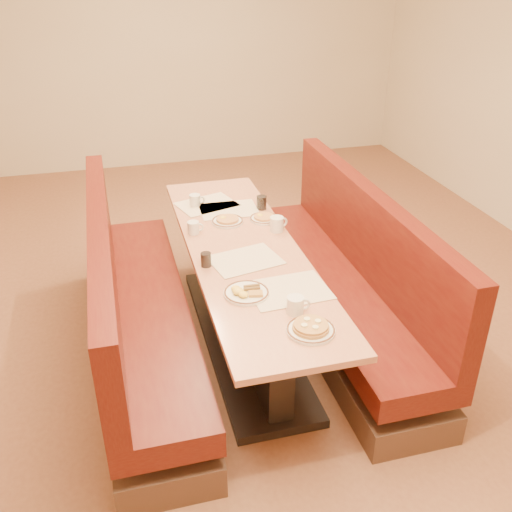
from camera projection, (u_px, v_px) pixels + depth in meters
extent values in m
plane|color=#9E6647|center=(245.00, 341.00, 4.06)|extent=(8.00, 8.00, 0.00)
cube|color=beige|center=(163.00, 50.00, 6.79)|extent=(6.00, 0.04, 2.80)
cube|color=black|center=(245.00, 338.00, 4.04)|extent=(0.55, 1.88, 0.06)
cube|color=black|center=(244.00, 299.00, 3.89)|extent=(0.15, 1.75, 0.71)
cube|color=tan|center=(244.00, 251.00, 3.71)|extent=(0.70, 2.50, 0.04)
cube|color=#4C3326|center=(148.00, 345.00, 3.86)|extent=(0.55, 2.50, 0.20)
cube|color=#5A1C0F|center=(144.00, 312.00, 3.73)|extent=(0.55, 2.50, 0.16)
cube|color=#5A1C0F|center=(103.00, 265.00, 3.50)|extent=(0.12, 2.50, 0.60)
cube|color=#4C3326|center=(334.00, 316.00, 4.16)|extent=(0.55, 2.50, 0.20)
cube|color=#5A1C0F|center=(337.00, 284.00, 4.03)|extent=(0.55, 2.50, 0.16)
cube|color=#5A1C0F|center=(370.00, 233.00, 3.90)|extent=(0.12, 2.50, 0.60)
cube|color=#F2E5BD|center=(245.00, 260.00, 3.55)|extent=(0.48, 0.40, 0.00)
cube|color=#F2E5BD|center=(289.00, 290.00, 3.24)|extent=(0.47, 0.36, 0.00)
cube|color=#F2E5BD|center=(207.00, 204.00, 4.33)|extent=(0.50, 0.43, 0.00)
cube|color=#F2E5BD|center=(229.00, 210.00, 4.24)|extent=(0.43, 0.33, 0.00)
cylinder|color=white|center=(311.00, 330.00, 2.89)|extent=(0.25, 0.25, 0.02)
torus|color=brown|center=(311.00, 329.00, 2.88)|extent=(0.25, 0.25, 0.01)
cylinder|color=#C77E47|center=(311.00, 328.00, 2.88)|extent=(0.19, 0.19, 0.02)
cylinder|color=#C77E47|center=(311.00, 325.00, 2.87)|extent=(0.18, 0.18, 0.01)
cylinder|color=#FFEFA6|center=(318.00, 321.00, 2.88)|extent=(0.03, 0.03, 0.01)
cylinder|color=#FFEFA6|center=(307.00, 319.00, 2.90)|extent=(0.03, 0.03, 0.01)
cylinder|color=#FFEFA6|center=(304.00, 325.00, 2.85)|extent=(0.03, 0.03, 0.01)
cylinder|color=#FFEFA6|center=(315.00, 327.00, 2.84)|extent=(0.03, 0.03, 0.01)
cylinder|color=white|center=(246.00, 293.00, 3.20)|extent=(0.26, 0.26, 0.02)
torus|color=brown|center=(246.00, 292.00, 3.20)|extent=(0.25, 0.25, 0.01)
ellipsoid|color=yellow|center=(238.00, 291.00, 3.17)|extent=(0.06, 0.06, 0.04)
ellipsoid|color=yellow|center=(243.00, 295.00, 3.14)|extent=(0.06, 0.06, 0.03)
ellipsoid|color=yellow|center=(236.00, 288.00, 3.20)|extent=(0.05, 0.05, 0.03)
cylinder|color=brown|center=(252.00, 289.00, 3.21)|extent=(0.09, 0.02, 0.02)
cylinder|color=brown|center=(252.00, 286.00, 3.23)|extent=(0.09, 0.02, 0.02)
cube|color=gold|center=(256.00, 294.00, 3.16)|extent=(0.09, 0.07, 0.02)
cylinder|color=white|center=(264.00, 219.00, 4.08)|extent=(0.21, 0.21, 0.02)
torus|color=brown|center=(264.00, 218.00, 4.08)|extent=(0.20, 0.20, 0.01)
cylinder|color=#E28A4F|center=(264.00, 217.00, 4.07)|extent=(0.15, 0.15, 0.02)
ellipsoid|color=yellow|center=(260.00, 215.00, 4.08)|extent=(0.04, 0.04, 0.02)
cylinder|color=white|center=(228.00, 222.00, 4.04)|extent=(0.23, 0.23, 0.02)
torus|color=brown|center=(228.00, 220.00, 4.04)|extent=(0.22, 0.22, 0.01)
cylinder|color=#E28A4F|center=(227.00, 219.00, 4.03)|extent=(0.16, 0.16, 0.02)
ellipsoid|color=yellow|center=(223.00, 218.00, 4.04)|extent=(0.05, 0.05, 0.02)
cylinder|color=white|center=(295.00, 305.00, 3.02)|extent=(0.09, 0.09, 0.10)
torus|color=white|center=(304.00, 304.00, 3.02)|extent=(0.07, 0.02, 0.07)
cylinder|color=black|center=(296.00, 299.00, 3.00)|extent=(0.08, 0.08, 0.01)
cylinder|color=white|center=(193.00, 228.00, 3.87)|extent=(0.08, 0.08, 0.09)
torus|color=white|center=(200.00, 227.00, 3.88)|extent=(0.06, 0.02, 0.06)
cylinder|color=black|center=(193.00, 223.00, 3.86)|extent=(0.07, 0.07, 0.01)
cylinder|color=white|center=(277.00, 224.00, 3.90)|extent=(0.09, 0.09, 0.10)
torus|color=white|center=(283.00, 222.00, 3.93)|extent=(0.07, 0.04, 0.07)
cylinder|color=black|center=(277.00, 218.00, 3.88)|extent=(0.08, 0.08, 0.01)
cylinder|color=white|center=(195.00, 200.00, 4.29)|extent=(0.08, 0.08, 0.09)
torus|color=white|center=(201.00, 200.00, 4.30)|extent=(0.06, 0.02, 0.06)
cylinder|color=black|center=(195.00, 196.00, 4.27)|extent=(0.07, 0.07, 0.01)
cylinder|color=black|center=(206.00, 260.00, 3.47)|extent=(0.06, 0.06, 0.09)
cylinder|color=silver|center=(206.00, 260.00, 3.47)|extent=(0.06, 0.06, 0.09)
cylinder|color=black|center=(262.00, 203.00, 4.24)|extent=(0.07, 0.07, 0.10)
cylinder|color=silver|center=(262.00, 203.00, 4.24)|extent=(0.07, 0.07, 0.10)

